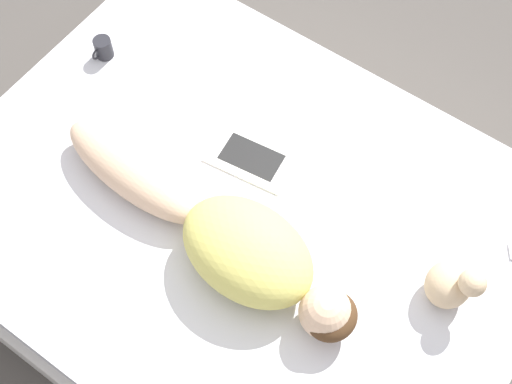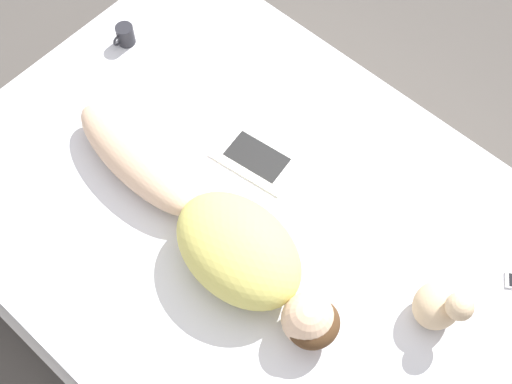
{
  "view_description": "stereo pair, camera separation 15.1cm",
  "coord_description": "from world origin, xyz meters",
  "views": [
    {
      "loc": [
        0.96,
        0.76,
        2.9
      ],
      "look_at": [
        -0.07,
        0.02,
        0.56
      ],
      "focal_mm": 50.0,
      "sensor_mm": 36.0,
      "label": 1
    },
    {
      "loc": [
        0.87,
        0.88,
        2.9
      ],
      "look_at": [
        -0.07,
        0.02,
        0.56
      ],
      "focal_mm": 50.0,
      "sensor_mm": 36.0,
      "label": 2
    }
  ],
  "objects": [
    {
      "name": "plush_toy",
      "position": [
        -0.15,
        0.79,
        0.6
      ],
      "size": [
        0.18,
        0.19,
        0.23
      ],
      "color": "#D1B289",
      "rests_on": "bed"
    },
    {
      "name": "person",
      "position": [
        0.16,
        0.03,
        0.62
      ],
      "size": [
        0.39,
        1.34,
        0.24
      ],
      "rotation": [
        0.0,
        0.0,
        -0.06
      ],
      "color": "#DBB28E",
      "rests_on": "bed"
    },
    {
      "name": "open_magazine",
      "position": [
        -0.31,
        -0.11,
        0.52
      ],
      "size": [
        0.45,
        0.39,
        0.01
      ],
      "rotation": [
        0.0,
        0.0,
        0.13
      ],
      "color": "white",
      "rests_on": "bed"
    },
    {
      "name": "coffee_mug",
      "position": [
        -0.27,
        -0.91,
        0.56
      ],
      "size": [
        0.11,
        0.08,
        0.09
      ],
      "color": "#232328",
      "rests_on": "bed"
    },
    {
      "name": "bed",
      "position": [
        0.0,
        0.0,
        0.25
      ],
      "size": [
        1.75,
        2.28,
        0.51
      ],
      "color": "beige",
      "rests_on": "ground_plane"
    },
    {
      "name": "ground_plane",
      "position": [
        0.0,
        0.0,
        0.0
      ],
      "size": [
        12.0,
        12.0,
        0.0
      ],
      "primitive_type": "plane",
      "color": "#4C4742"
    }
  ]
}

